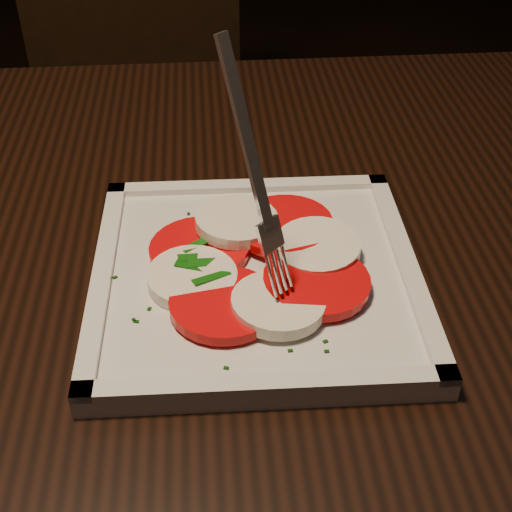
{
  "coord_description": "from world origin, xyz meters",
  "views": [
    {
      "loc": [
        -0.01,
        -0.56,
        1.12
      ],
      "look_at": [
        0.02,
        -0.13,
        0.78
      ],
      "focal_mm": 50.0,
      "sensor_mm": 36.0,
      "label": 1
    }
  ],
  "objects_px": {
    "table": "(169,336)",
    "chair": "(140,84)",
    "plate": "(256,278)",
    "fork": "(246,168)"
  },
  "relations": [
    {
      "from": "plate",
      "to": "fork",
      "type": "distance_m",
      "value": 0.12
    },
    {
      "from": "plate",
      "to": "fork",
      "type": "height_order",
      "value": "fork"
    },
    {
      "from": "table",
      "to": "fork",
      "type": "distance_m",
      "value": 0.24
    },
    {
      "from": "chair",
      "to": "plate",
      "type": "bearing_deg",
      "value": -86.34
    },
    {
      "from": "table",
      "to": "plate",
      "type": "xyz_separation_m",
      "value": [
        0.08,
        -0.05,
        0.11
      ]
    },
    {
      "from": "table",
      "to": "chair",
      "type": "bearing_deg",
      "value": 95.73
    },
    {
      "from": "chair",
      "to": "plate",
      "type": "xyz_separation_m",
      "value": [
        0.16,
        -0.87,
        0.22
      ]
    },
    {
      "from": "plate",
      "to": "fork",
      "type": "bearing_deg",
      "value": -112.02
    },
    {
      "from": "chair",
      "to": "plate",
      "type": "distance_m",
      "value": 0.91
    },
    {
      "from": "table",
      "to": "fork",
      "type": "xyz_separation_m",
      "value": [
        0.07,
        -0.07,
        0.22
      ]
    }
  ]
}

